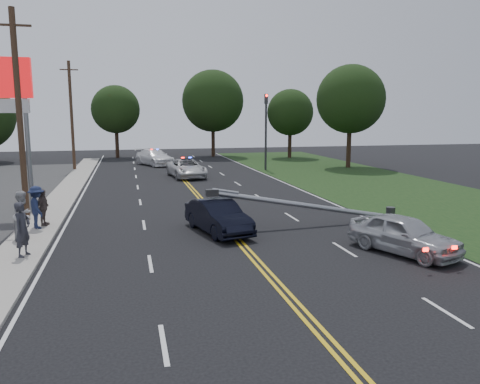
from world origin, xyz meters
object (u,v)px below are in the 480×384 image
object	(u,v)px
emergency_b	(155,157)
bystander_b	(23,215)
emergency_a	(187,168)
waiting_sedan	(404,234)
utility_pole_mid	(20,116)
crashed_sedan	(218,216)
bystander_c	(37,207)
traffic_signal	(266,125)
utility_pole_far	(72,116)
fallen_streetlight	(316,206)
bystander_d	(43,207)
bystander_a	(23,229)

from	to	relation	value
emergency_b	bystander_b	bearing A→B (deg)	-126.90
emergency_a	bystander_b	size ratio (longest dim) A/B	2.71
waiting_sedan	utility_pole_mid	bearing A→B (deg)	126.24
crashed_sedan	bystander_c	xyz separation A→B (m)	(-7.82, 2.20, 0.36)
bystander_c	traffic_signal	bearing A→B (deg)	-61.59
waiting_sedan	bystander_b	world-z (taller)	bystander_b
traffic_signal	utility_pole_far	bearing A→B (deg)	167.11
emergency_b	bystander_c	size ratio (longest dim) A/B	2.92
waiting_sedan	bystander_c	bearing A→B (deg)	130.97
fallen_streetlight	bystander_b	bearing A→B (deg)	179.06
crashed_sedan	emergency_a	xyz separation A→B (m)	(0.97, 18.88, 0.03)
fallen_streetlight	emergency_b	xyz separation A→B (m)	(-5.78, 28.85, -0.10)
emergency_b	bystander_b	distance (m)	29.48
fallen_streetlight	bystander_d	world-z (taller)	fallen_streetlight
emergency_a	bystander_b	distance (m)	20.54
emergency_a	bystander_b	xyz separation A→B (m)	(-9.01, -18.46, 0.37)
bystander_d	bystander_c	bearing A→B (deg)	177.66
bystander_a	bystander_b	world-z (taller)	bystander_b
utility_pole_far	crashed_sedan	distance (m)	27.95
utility_pole_far	bystander_c	xyz separation A→B (m)	(0.84, -24.01, -4.00)
bystander_c	waiting_sedan	bearing A→B (deg)	-138.20
waiting_sedan	fallen_streetlight	bearing A→B (deg)	83.67
crashed_sedan	bystander_c	size ratio (longest dim) A/B	2.28
waiting_sedan	emergency_b	bearing A→B (deg)	79.44
fallen_streetlight	bystander_c	world-z (taller)	bystander_c
crashed_sedan	emergency_b	xyz separation A→B (m)	(-1.05, 29.06, 0.09)
utility_pole_far	waiting_sedan	xyz separation A→B (m)	(14.84, -30.96, -4.35)
traffic_signal	emergency_a	xyz separation A→B (m)	(-7.87, -3.33, -3.45)
traffic_signal	bystander_c	distance (m)	26.22
bystander_d	utility_pole_mid	bearing A→B (deg)	49.72
utility_pole_far	fallen_streetlight	bearing A→B (deg)	-62.76
bystander_a	emergency_a	bearing A→B (deg)	1.89
emergency_b	traffic_signal	bearing A→B (deg)	-57.89
traffic_signal	emergency_b	world-z (taller)	traffic_signal
traffic_signal	utility_pole_far	size ratio (longest dim) A/B	0.70
utility_pole_mid	utility_pole_far	xyz separation A→B (m)	(0.00, 22.00, 0.00)
fallen_streetlight	utility_pole_mid	size ratio (longest dim) A/B	0.94
emergency_a	bystander_c	xyz separation A→B (m)	(-8.79, -16.68, 0.33)
bystander_a	bystander_b	size ratio (longest dim) A/B	0.99
traffic_signal	bystander_c	world-z (taller)	traffic_signal
traffic_signal	crashed_sedan	bearing A→B (deg)	-111.71
utility_pole_mid	bystander_c	size ratio (longest dim) A/B	5.20
utility_pole_mid	emergency_a	distance (m)	18.07
emergency_b	bystander_b	world-z (taller)	bystander_b
waiting_sedan	crashed_sedan	bearing A→B (deg)	119.86
waiting_sedan	bystander_c	world-z (taller)	bystander_c
utility_pole_far	emergency_b	size ratio (longest dim) A/B	1.78
utility_pole_mid	crashed_sedan	distance (m)	10.57
crashed_sedan	bystander_d	distance (m)	8.12
bystander_b	bystander_c	xyz separation A→B (m)	(0.22, 1.78, -0.04)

